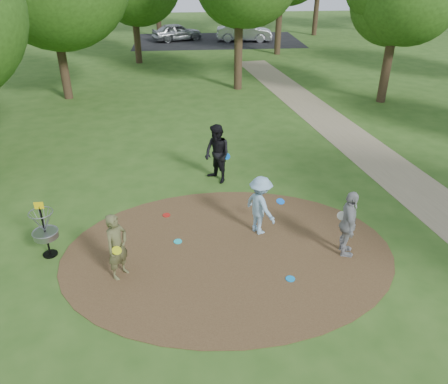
{
  "coord_description": "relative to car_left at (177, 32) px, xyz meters",
  "views": [
    {
      "loc": [
        -0.91,
        -8.96,
        6.75
      ],
      "look_at": [
        0.0,
        1.2,
        1.1
      ],
      "focal_mm": 35.0,
      "sensor_mm": 36.0,
      "label": 1
    }
  ],
  "objects": [
    {
      "name": "ground",
      "position": [
        1.43,
        -30.24,
        -0.71
      ],
      "size": [
        100.0,
        100.0,
        0.0
      ],
      "primitive_type": "plane",
      "color": "#2D5119",
      "rests_on": "ground"
    },
    {
      "name": "dirt_clearing",
      "position": [
        1.43,
        -30.24,
        -0.7
      ],
      "size": [
        8.4,
        8.4,
        0.02
      ],
      "primitive_type": "cylinder",
      "color": "#47301C",
      "rests_on": "ground"
    },
    {
      "name": "footpath",
      "position": [
        7.93,
        -28.24,
        -0.7
      ],
      "size": [
        7.55,
        39.89,
        0.01
      ],
      "primitive_type": "cube",
      "rotation": [
        0.0,
        0.0,
        0.14
      ],
      "color": "#8C7A5B",
      "rests_on": "ground"
    },
    {
      "name": "parking_lot",
      "position": [
        3.43,
        -0.24,
        -0.71
      ],
      "size": [
        14.0,
        8.0,
        0.01
      ],
      "primitive_type": "cube",
      "color": "black",
      "rests_on": "ground"
    },
    {
      "name": "player_observer_with_disc",
      "position": [
        -1.18,
        -30.91,
        0.13
      ],
      "size": [
        0.68,
        0.73,
        1.67
      ],
      "color": "brown",
      "rests_on": "ground"
    },
    {
      "name": "player_throwing_with_disc",
      "position": [
        2.37,
        -29.39,
        0.12
      ],
      "size": [
        1.2,
        1.24,
        1.67
      ],
      "color": "#8AB1CD",
      "rests_on": "ground"
    },
    {
      "name": "player_walking_with_disc",
      "position": [
        1.46,
        -26.26,
        0.27
      ],
      "size": [
        1.15,
        1.2,
        1.95
      ],
      "color": "black",
      "rests_on": "ground"
    },
    {
      "name": "player_waiting_with_disc",
      "position": [
        4.35,
        -30.56,
        0.18
      ],
      "size": [
        0.63,
        1.11,
        1.78
      ],
      "color": "#949497",
      "rests_on": "ground"
    },
    {
      "name": "disc_ground_cyan",
      "position": [
        0.15,
        -29.69,
        -0.68
      ],
      "size": [
        0.22,
        0.22,
        0.02
      ],
      "primitive_type": "cylinder",
      "color": "#19C5CF",
      "rests_on": "dirt_clearing"
    },
    {
      "name": "disc_ground_blue",
      "position": [
        2.78,
        -31.43,
        -0.68
      ],
      "size": [
        0.22,
        0.22,
        0.02
      ],
      "primitive_type": "cylinder",
      "color": "#0C88D5",
      "rests_on": "dirt_clearing"
    },
    {
      "name": "disc_ground_red",
      "position": [
        -0.18,
        -28.34,
        -0.68
      ],
      "size": [
        0.22,
        0.22,
        0.02
      ],
      "primitive_type": "cylinder",
      "color": "#B61812",
      "rests_on": "dirt_clearing"
    },
    {
      "name": "car_left",
      "position": [
        0.0,
        0.0,
        0.0
      ],
      "size": [
        4.5,
        3.07,
        1.42
      ],
      "primitive_type": "imported",
      "rotation": [
        0.0,
        0.0,
        1.94
      ],
      "color": "#979B9E",
      "rests_on": "ground"
    },
    {
      "name": "car_right",
      "position": [
        5.66,
        -0.83,
        0.05
      ],
      "size": [
        4.78,
        2.17,
        1.52
      ],
      "primitive_type": "imported",
      "rotation": [
        0.0,
        0.0,
        1.45
      ],
      "color": "#A8A9B0",
      "rests_on": "ground"
    },
    {
      "name": "disc_golf_basket",
      "position": [
        -3.07,
        -29.94,
        0.16
      ],
      "size": [
        0.63,
        0.63,
        1.54
      ],
      "color": "black",
      "rests_on": "ground"
    }
  ]
}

